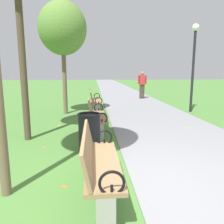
{
  "coord_description": "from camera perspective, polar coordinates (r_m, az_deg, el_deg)",
  "views": [
    {
      "loc": [
        -0.56,
        -2.89,
        1.67
      ],
      "look_at": [
        -0.05,
        3.17,
        0.55
      ],
      "focal_mm": 35.79,
      "sensor_mm": 36.0,
      "label": 1
    }
  ],
  "objects": [
    {
      "name": "park_bench_1",
      "position": [
        3.02,
        -3.45,
        -12.74
      ],
      "size": [
        0.47,
        1.6,
        0.9
      ],
      "color": "#93704C",
      "rests_on": "ground"
    },
    {
      "name": "paved_walkway",
      "position": [
        21.07,
        1.05,
        5.93
      ],
      "size": [
        3.15,
        44.0,
        0.02
      ],
      "primitive_type": "cube",
      "color": "gray",
      "rests_on": "ground"
    },
    {
      "name": "park_bench_3",
      "position": [
        8.98,
        -4.4,
        2.82
      ],
      "size": [
        0.51,
        1.61,
        0.9
      ],
      "color": "#93704C",
      "rests_on": "ground"
    },
    {
      "name": "lamp_post",
      "position": [
        9.71,
        20.2,
        13.59
      ],
      "size": [
        0.28,
        0.28,
        3.48
      ],
      "color": "black",
      "rests_on": "ground"
    },
    {
      "name": "tree_3",
      "position": [
        9.06,
        -12.5,
        20.03
      ],
      "size": [
        1.79,
        1.79,
        4.22
      ],
      "color": "brown",
      "rests_on": "ground"
    },
    {
      "name": "park_bench_2",
      "position": [
        5.95,
        -4.16,
        -1.09
      ],
      "size": [
        0.52,
        1.61,
        0.9
      ],
      "color": "#93704C",
      "rests_on": "ground"
    },
    {
      "name": "pedestrian_walking",
      "position": [
        13.64,
        7.7,
        7.23
      ],
      "size": [
        0.53,
        0.22,
        1.62
      ],
      "color": "#3D3328",
      "rests_on": "paved_walkway"
    },
    {
      "name": "trash_bin",
      "position": [
        4.57,
        -5.79,
        -5.44
      ],
      "size": [
        0.48,
        0.48,
        0.84
      ],
      "color": "black",
      "rests_on": "ground"
    },
    {
      "name": "ground_plane",
      "position": [
        3.39,
        5.64,
        -19.19
      ],
      "size": [
        80.0,
        80.0,
        0.0
      ],
      "primitive_type": "plane",
      "color": "#4C7F38"
    },
    {
      "name": "scattered_leaves",
      "position": [
        5.9,
        -2.34,
        -5.91
      ],
      "size": [
        4.57,
        8.2,
        0.02
      ],
      "color": "#AD6B23",
      "rests_on": "ground"
    }
  ]
}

